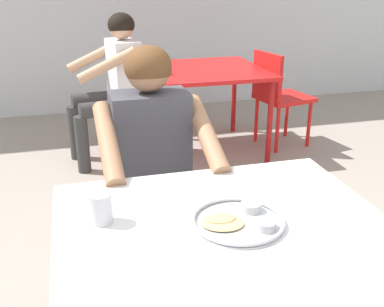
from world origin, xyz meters
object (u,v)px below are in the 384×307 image
(thali_tray, at_px, (239,220))
(patron_background, at_px, (112,75))
(table_foreground, at_px, (226,249))
(table_background_red, at_px, (209,78))
(diner_foreground, at_px, (155,159))
(drinking_cup, at_px, (100,207))
(chair_foreground, at_px, (148,185))
(chair_red_left, at_px, (139,101))
(chair_red_right, at_px, (277,92))

(thali_tray, xyz_separation_m, patron_background, (-0.15, 2.43, -0.05))
(table_foreground, height_order, table_background_red, table_foreground)
(diner_foreground, relative_size, patron_background, 1.00)
(thali_tray, relative_size, patron_background, 0.25)
(table_foreground, bearing_deg, drinking_cup, 160.88)
(chair_foreground, distance_m, diner_foreground, 0.32)
(thali_tray, distance_m, patron_background, 2.44)
(table_foreground, height_order, chair_foreground, chair_foreground)
(patron_background, bearing_deg, table_background_red, 1.10)
(table_foreground, bearing_deg, table_background_red, 74.38)
(thali_tray, relative_size, chair_red_left, 0.35)
(table_foreground, bearing_deg, chair_foreground, 96.30)
(table_foreground, height_order, patron_background, patron_background)
(chair_foreground, xyz_separation_m, table_background_red, (0.79, 1.56, 0.17))
(drinking_cup, height_order, chair_red_left, drinking_cup)
(table_foreground, height_order, thali_tray, thali_tray)
(diner_foreground, bearing_deg, table_foreground, -81.97)
(chair_red_left, bearing_deg, table_foreground, -92.25)
(chair_red_left, distance_m, patron_background, 0.30)
(table_background_red, relative_size, chair_red_left, 1.16)
(drinking_cup, bearing_deg, thali_tray, -16.12)
(chair_red_right, bearing_deg, table_foreground, -118.30)
(thali_tray, xyz_separation_m, chair_foreground, (-0.14, 0.89, -0.28))
(table_foreground, relative_size, chair_foreground, 1.28)
(chair_red_right, bearing_deg, chair_red_left, 177.36)
(drinking_cup, relative_size, chair_red_left, 0.12)
(patron_background, bearing_deg, chair_foreground, -89.74)
(thali_tray, distance_m, chair_red_left, 2.47)
(table_background_red, distance_m, chair_red_right, 0.63)
(chair_red_left, xyz_separation_m, patron_background, (-0.20, -0.02, 0.23))
(table_foreground, distance_m, thali_tray, 0.10)
(table_foreground, relative_size, table_background_red, 1.08)
(table_foreground, xyz_separation_m, chair_red_left, (0.10, 2.46, -0.18))
(drinking_cup, xyz_separation_m, table_background_red, (1.05, 2.33, -0.15))
(chair_red_left, xyz_separation_m, chair_red_right, (1.20, -0.06, 0.01))
(chair_foreground, relative_size, diner_foreground, 0.68)
(thali_tray, height_order, drinking_cup, drinking_cup)
(drinking_cup, distance_m, patron_background, 2.33)
(table_background_red, bearing_deg, table_foreground, -105.62)
(thali_tray, bearing_deg, chair_red_left, 88.77)
(table_foreground, height_order, chair_red_left, chair_red_left)
(chair_red_left, bearing_deg, chair_red_right, -2.64)
(diner_foreground, distance_m, chair_red_left, 1.80)
(thali_tray, distance_m, chair_red_right, 2.71)
(table_foreground, bearing_deg, chair_red_right, 61.70)
(thali_tray, height_order, patron_background, patron_background)
(table_background_red, bearing_deg, thali_tray, -104.71)
(drinking_cup, xyz_separation_m, chair_red_left, (0.46, 2.33, -0.31))
(chair_foreground, xyz_separation_m, patron_background, (-0.01, 1.54, 0.23))
(table_foreground, bearing_deg, patron_background, 92.49)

